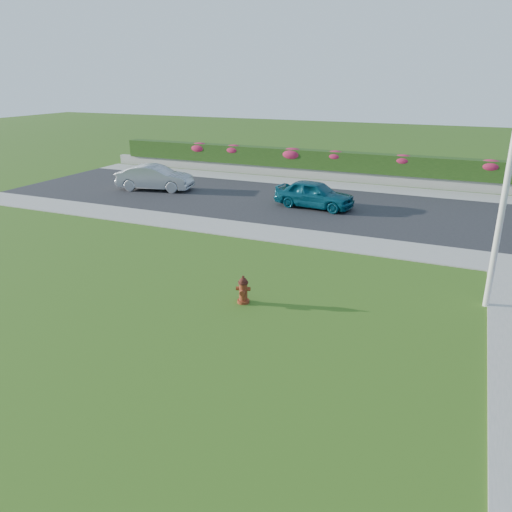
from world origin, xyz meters
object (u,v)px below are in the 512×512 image
at_px(sedan_silver, 155,178).
at_px(utility_pole, 507,182).
at_px(sedan_teal, 314,194).
at_px(fire_hydrant, 243,290).

bearing_deg(sedan_silver, utility_pole, -129.97).
bearing_deg(sedan_teal, sedan_silver, 94.32).
height_order(fire_hydrant, sedan_silver, sedan_silver).
xyz_separation_m(fire_hydrant, utility_pole, (6.17, 2.47, 3.04)).
xyz_separation_m(sedan_teal, sedan_silver, (-9.09, 0.26, 0.03)).
distance_m(fire_hydrant, sedan_silver, 15.21).
relative_size(sedan_teal, utility_pole, 0.55).
xyz_separation_m(fire_hydrant, sedan_silver, (-10.42, 11.07, 0.33)).
height_order(fire_hydrant, utility_pole, utility_pole).
bearing_deg(utility_pole, sedan_teal, 131.91).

